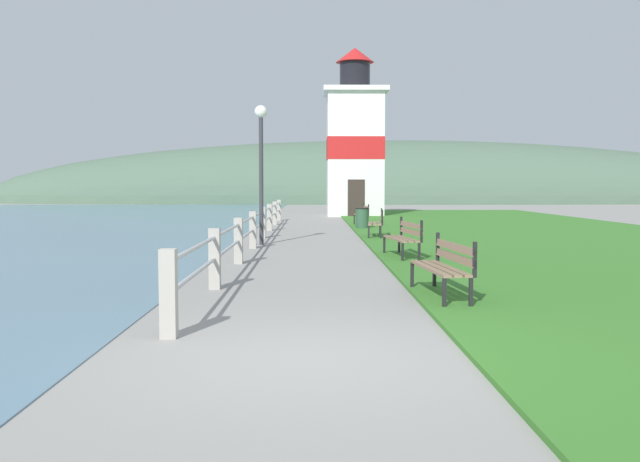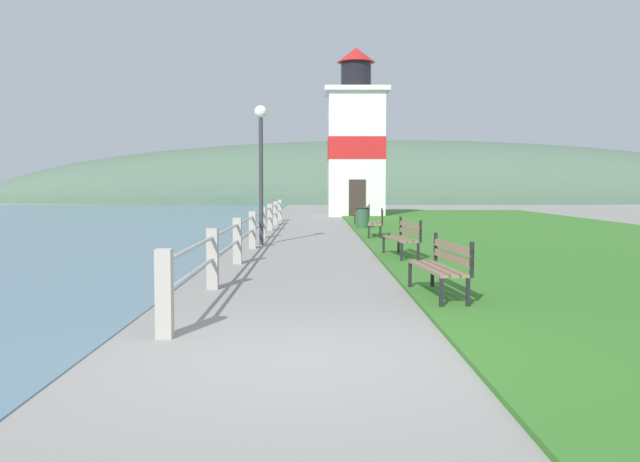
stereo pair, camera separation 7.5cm
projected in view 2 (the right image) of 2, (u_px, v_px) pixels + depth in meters
The scene contains 11 objects.
ground_plane at pixel (299, 360), 6.98m from camera, with size 160.00×160.00×0.00m, color gray.
grass_verge at pixel (545, 237), 23.04m from camera, with size 12.00×48.14×0.06m.
seawall_railing at pixel (258, 223), 21.04m from camera, with size 0.18×26.46×1.00m.
park_bench_near at pixel (443, 264), 10.59m from camera, with size 0.65×1.98×0.94m.
park_bench_midway at pixel (404, 236), 16.41m from camera, with size 0.69×1.93×0.94m.
park_bench_far at pixel (378, 222), 22.85m from camera, with size 0.61×1.72×0.94m.
park_bench_by_lighthouse at pixel (363, 213), 29.33m from camera, with size 0.52×1.89×0.94m.
lighthouse at pixel (356, 144), 39.22m from camera, with size 3.48×3.48×9.20m.
trash_bin at pixel (363, 218), 27.35m from camera, with size 0.54×0.54×0.84m.
lamp_post at pixel (261, 149), 20.19m from camera, with size 0.36×0.36×3.96m.
distant_hillside at pixel (396, 203), 69.00m from camera, with size 80.00×16.00×12.00m.
Camera 2 is at (0.16, -6.88, 1.71)m, focal length 40.00 mm.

